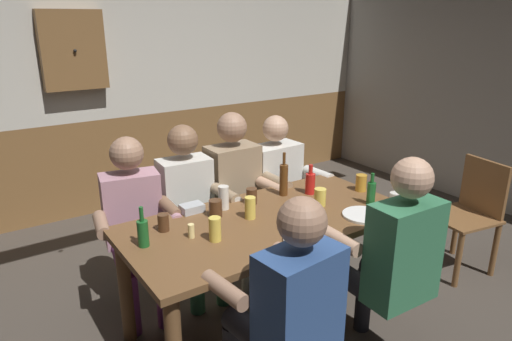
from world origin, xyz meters
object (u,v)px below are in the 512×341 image
at_px(pint_glass_8, 250,208).
at_px(pint_glass_0, 224,198).
at_px(plate_1, 302,239).
at_px(pint_glass_5, 215,229).
at_px(chair_empty_near_right, 469,212).
at_px(bottle_1, 310,183).
at_px(condiment_caddy, 192,208).
at_px(table_candle, 191,231).
at_px(pint_glass_6, 215,208).
at_px(bottle_3, 284,179).
at_px(wall_dart_cabinet, 73,50).
at_px(person_5, 392,255).
at_px(person_0, 134,219).
at_px(bottle_2, 371,192).
at_px(pint_glass_1, 395,200).
at_px(bottle_0, 143,232).
at_px(pint_glass_4, 163,222).
at_px(dining_table, 268,234).
at_px(pint_glass_7, 320,197).
at_px(person_4, 287,302).
at_px(pint_glass_3, 361,183).
at_px(person_1, 190,204).
at_px(person_3, 281,183).
at_px(plate_0, 364,215).
at_px(person_2, 238,189).

bearing_deg(pint_glass_8, pint_glass_0, 105.51).
xyz_separation_m(plate_1, pint_glass_5, (-0.39, 0.27, 0.06)).
distance_m(chair_empty_near_right, bottle_1, 1.36).
xyz_separation_m(condiment_caddy, pint_glass_5, (-0.07, -0.42, 0.04)).
relative_size(table_candle, pint_glass_8, 0.59).
distance_m(pint_glass_5, pint_glass_6, 0.32).
xyz_separation_m(bottle_3, wall_dart_cabinet, (-0.78, 2.12, 0.76)).
distance_m(person_5, chair_empty_near_right, 1.42).
bearing_deg(person_0, bottle_2, 157.41).
bearing_deg(person_0, pint_glass_1, 155.33).
relative_size(bottle_0, bottle_2, 1.06).
distance_m(table_candle, wall_dart_cabinet, 2.49).
bearing_deg(pint_glass_4, person_5, -42.20).
xyz_separation_m(dining_table, pint_glass_8, (-0.09, 0.06, 0.17)).
xyz_separation_m(person_0, bottle_1, (1.09, -0.47, 0.17)).
distance_m(plate_1, pint_glass_0, 0.63).
relative_size(pint_glass_4, pint_glass_6, 0.96).
bearing_deg(pint_glass_7, bottle_0, 174.58).
relative_size(person_4, pint_glass_3, 10.42).
xyz_separation_m(table_candle, bottle_3, (0.81, 0.22, 0.08)).
bearing_deg(pint_glass_5, pint_glass_6, 60.20).
relative_size(person_4, pint_glass_7, 10.52).
xyz_separation_m(person_0, pint_glass_5, (0.20, -0.72, 0.16)).
relative_size(dining_table, person_4, 1.45).
bearing_deg(bottle_1, person_5, -98.75).
distance_m(table_candle, condiment_caddy, 0.36).
xyz_separation_m(dining_table, plate_1, (-0.02, -0.34, 0.11)).
relative_size(person_1, pint_glass_4, 12.02).
height_order(person_3, bottle_2, person_3).
height_order(person_1, pint_glass_8, person_1).
bearing_deg(person_5, pint_glass_4, 139.93).
bearing_deg(pint_glass_4, pint_glass_0, 10.17).
bearing_deg(table_candle, pint_glass_1, -15.50).
distance_m(person_3, pint_glass_8, 0.92).
bearing_deg(table_candle, pint_glass_4, 118.65).
bearing_deg(pint_glass_5, plate_0, -14.25).
bearing_deg(table_candle, person_2, 42.07).
bearing_deg(person_0, plate_1, 131.32).
bearing_deg(pint_glass_6, person_4, -97.43).
bearing_deg(bottle_1, plate_0, -87.19).
bearing_deg(person_0, condiment_caddy, 142.55).
bearing_deg(bottle_3, chair_empty_near_right, -21.40).
distance_m(person_1, person_4, 1.31).
distance_m(person_2, person_4, 1.43).
xyz_separation_m(plate_1, pint_glass_4, (-0.57, 0.54, 0.04)).
distance_m(condiment_caddy, pint_glass_4, 0.30).
bearing_deg(bottle_0, condiment_caddy, 32.32).
relative_size(person_1, person_4, 1.01).
distance_m(dining_table, person_4, 0.75).
xyz_separation_m(bottle_0, bottle_3, (1.06, 0.17, 0.03)).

